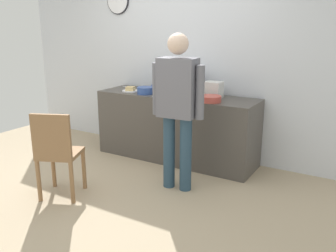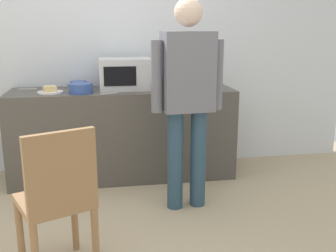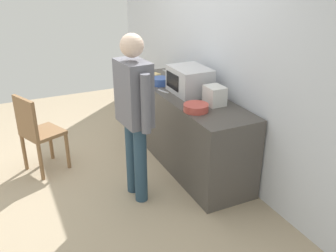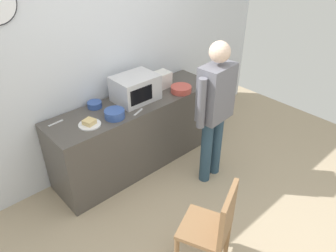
{
  "view_description": "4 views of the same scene",
  "coord_description": "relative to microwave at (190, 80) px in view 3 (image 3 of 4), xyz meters",
  "views": [
    {
      "loc": [
        2.48,
        -2.9,
        1.78
      ],
      "look_at": [
        0.33,
        0.73,
        0.6
      ],
      "focal_mm": 39.03,
      "sensor_mm": 36.0,
      "label": 1
    },
    {
      "loc": [
        -0.03,
        -2.64,
        1.48
      ],
      "look_at": [
        0.54,
        0.76,
        0.62
      ],
      "focal_mm": 42.34,
      "sensor_mm": 36.0,
      "label": 2
    },
    {
      "loc": [
        3.81,
        -0.72,
        2.27
      ],
      "look_at": [
        0.43,
        0.87,
        0.63
      ],
      "focal_mm": 39.86,
      "sensor_mm": 36.0,
      "label": 3
    },
    {
      "loc": [
        -1.83,
        -1.53,
        2.69
      ],
      "look_at": [
        0.28,
        0.78,
        0.7
      ],
      "focal_mm": 34.67,
      "sensor_mm": 36.0,
      "label": 4
    }
  ],
  "objects": [
    {
      "name": "kitchen_counter",
      "position": [
        -0.03,
        -0.03,
        -0.59
      ],
      "size": [
        2.18,
        0.62,
        0.89
      ],
      "primitive_type": "cube",
      "color": "#4C4742",
      "rests_on": "ground_plane"
    },
    {
      "name": "fork_utensil",
      "position": [
        -0.17,
        -0.26,
        -0.15
      ],
      "size": [
        0.17,
        0.08,
        0.01
      ],
      "primitive_type": "cube",
      "rotation": [
        0.0,
        0.0,
        0.35
      ],
      "color": "silver",
      "rests_on": "kitchen_counter"
    },
    {
      "name": "salad_bowl",
      "position": [
        0.54,
        -0.21,
        -0.11
      ],
      "size": [
        0.26,
        0.26,
        0.07
      ],
      "primitive_type": "cylinder",
      "color": "#C64C42",
      "rests_on": "kitchen_counter"
    },
    {
      "name": "spoon_utensil",
      "position": [
        -0.95,
        0.14,
        -0.15
      ],
      "size": [
        0.17,
        0.03,
        0.01
      ],
      "primitive_type": "cube",
      "rotation": [
        0.0,
        0.0,
        0.09
      ],
      "color": "silver",
      "rests_on": "kitchen_counter"
    },
    {
      "name": "toaster",
      "position": [
        0.45,
        0.06,
        -0.05
      ],
      "size": [
        0.22,
        0.18,
        0.2
      ],
      "primitive_type": "cube",
      "color": "silver",
      "rests_on": "kitchen_counter"
    },
    {
      "name": "back_wall",
      "position": [
        -0.2,
        0.35,
        0.27
      ],
      "size": [
        5.4,
        0.13,
        2.6
      ],
      "color": "silver",
      "rests_on": "ground_plane"
    },
    {
      "name": "mixing_bowl",
      "position": [
        -0.42,
        -0.18,
        -0.1
      ],
      "size": [
        0.22,
        0.22,
        0.09
      ],
      "primitive_type": "cylinder",
      "color": "#33519E",
      "rests_on": "kitchen_counter"
    },
    {
      "name": "microwave",
      "position": [
        0.0,
        0.0,
        0.0
      ],
      "size": [
        0.5,
        0.39,
        0.3
      ],
      "color": "silver",
      "rests_on": "kitchen_counter"
    },
    {
      "name": "wooden_chair",
      "position": [
        -0.51,
        -1.69,
        -0.51
      ],
      "size": [
        0.53,
        0.53,
        0.94
      ],
      "color": "olive",
      "rests_on": "ground_plane"
    },
    {
      "name": "sandwich_plate",
      "position": [
        -0.71,
        -0.13,
        -0.13
      ],
      "size": [
        0.23,
        0.23,
        0.07
      ],
      "color": "white",
      "rests_on": "kitchen_counter"
    },
    {
      "name": "cereal_bowl",
      "position": [
        -0.46,
        0.17,
        -0.12
      ],
      "size": [
        0.16,
        0.16,
        0.07
      ],
      "primitive_type": "cylinder",
      "color": "#33519E",
      "rests_on": "kitchen_counter"
    },
    {
      "name": "person_standing",
      "position": [
        0.44,
        -0.84,
        -0.04
      ],
      "size": [
        0.59,
        0.27,
        1.7
      ],
      "color": "#29455B",
      "rests_on": "ground_plane"
    },
    {
      "name": "ground_plane",
      "position": [
        -0.19,
        -1.25,
        -1.04
      ],
      "size": [
        6.0,
        6.0,
        0.0
      ],
      "primitive_type": "plane",
      "color": "tan"
    }
  ]
}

